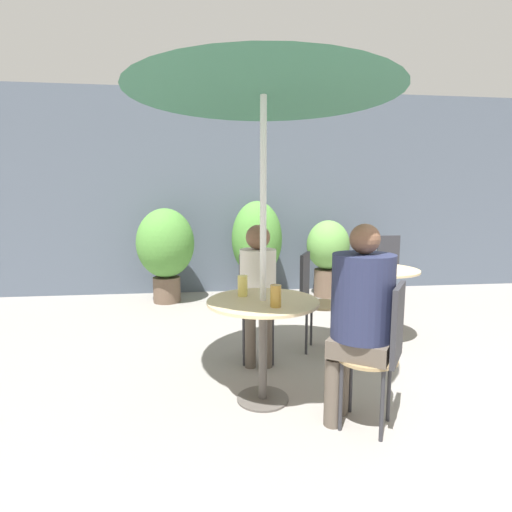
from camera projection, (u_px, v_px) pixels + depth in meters
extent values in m
plane|color=gray|center=(304.00, 414.00, 2.66)|extent=(20.00, 20.00, 0.00)
cube|color=#4C5666|center=(248.00, 193.00, 6.05)|extent=(10.00, 0.06, 3.00)
cylinder|color=#514C47|center=(263.00, 398.00, 2.84)|extent=(0.37, 0.37, 0.01)
cylinder|color=#514C47|center=(263.00, 351.00, 2.79)|extent=(0.06, 0.06, 0.69)
cylinder|color=#CCB284|center=(263.00, 302.00, 2.74)|extent=(0.77, 0.77, 0.02)
cylinder|color=#514C47|center=(375.00, 338.00, 4.07)|extent=(0.37, 0.37, 0.01)
cylinder|color=#514C47|center=(377.00, 305.00, 4.02)|extent=(0.06, 0.06, 0.69)
cylinder|color=#CCB284|center=(378.00, 270.00, 3.97)|extent=(0.80, 0.80, 0.02)
cylinder|color=#997F56|center=(367.00, 358.00, 2.45)|extent=(0.38, 0.38, 0.02)
cylinder|color=#2D2D33|center=(382.00, 406.00, 2.32)|extent=(0.02, 0.02, 0.44)
cylinder|color=#2D2D33|center=(389.00, 389.00, 2.54)|extent=(0.02, 0.02, 0.44)
cylinder|color=#2D2D33|center=(341.00, 397.00, 2.44)|extent=(0.02, 0.02, 0.44)
cylinder|color=#2D2D33|center=(351.00, 381.00, 2.65)|extent=(0.02, 0.02, 0.44)
cube|color=#2D2D33|center=(398.00, 324.00, 2.34)|extent=(0.20, 0.28, 0.46)
cylinder|color=#997F56|center=(258.00, 311.00, 3.49)|extent=(0.38, 0.38, 0.02)
cylinder|color=#2D2D33|center=(270.00, 331.00, 3.65)|extent=(0.02, 0.02, 0.44)
cylinder|color=#2D2D33|center=(244.00, 332.00, 3.63)|extent=(0.02, 0.02, 0.44)
cylinder|color=#2D2D33|center=(273.00, 340.00, 3.40)|extent=(0.02, 0.02, 0.44)
cylinder|color=#2D2D33|center=(244.00, 341.00, 3.39)|extent=(0.02, 0.02, 0.44)
cube|color=#2D2D33|center=(257.00, 280.00, 3.62)|extent=(0.32, 0.05, 0.46)
cylinder|color=#997F56|center=(382.00, 267.00, 5.70)|extent=(0.38, 0.38, 0.02)
cylinder|color=#2D2D33|center=(377.00, 285.00, 5.59)|extent=(0.02, 0.02, 0.44)
cylinder|color=#2D2D33|center=(393.00, 285.00, 5.63)|extent=(0.02, 0.02, 0.44)
cylinder|color=#2D2D33|center=(370.00, 282.00, 5.83)|extent=(0.02, 0.02, 0.44)
cylinder|color=#2D2D33|center=(385.00, 281.00, 5.87)|extent=(0.02, 0.02, 0.44)
cube|color=#2D2D33|center=(388.00, 252.00, 5.50)|extent=(0.32, 0.04, 0.46)
cylinder|color=#997F56|center=(322.00, 305.00, 3.69)|extent=(0.38, 0.38, 0.02)
cylinder|color=#2D2D33|center=(311.00, 323.00, 3.87)|extent=(0.02, 0.02, 0.44)
cylinder|color=#2D2D33|center=(306.00, 331.00, 3.64)|extent=(0.02, 0.02, 0.44)
cylinder|color=#2D2D33|center=(337.00, 326.00, 3.80)|extent=(0.02, 0.02, 0.44)
cylinder|color=#2D2D33|center=(333.00, 334.00, 3.57)|extent=(0.02, 0.02, 0.44)
cube|color=#2D2D33|center=(305.00, 278.00, 3.70)|extent=(0.16, 0.30, 0.46)
cylinder|color=brown|center=(340.00, 381.00, 2.64)|extent=(0.11, 0.11, 0.44)
cylinder|color=brown|center=(333.00, 392.00, 2.50)|extent=(0.11, 0.11, 0.44)
cube|color=brown|center=(361.00, 346.00, 2.46)|extent=(0.48, 0.47, 0.11)
cylinder|color=#232847|center=(363.00, 296.00, 2.42)|extent=(0.38, 0.38, 0.52)
sphere|color=brown|center=(365.00, 239.00, 2.37)|extent=(0.18, 0.18, 0.18)
cylinder|color=brown|center=(250.00, 342.00, 3.36)|extent=(0.09, 0.09, 0.44)
cylinder|color=brown|center=(267.00, 342.00, 3.37)|extent=(0.09, 0.09, 0.44)
cube|color=brown|center=(258.00, 306.00, 3.44)|extent=(0.28, 0.31, 0.09)
cylinder|color=beige|center=(258.00, 275.00, 3.40)|extent=(0.31, 0.31, 0.44)
sphere|color=brown|center=(258.00, 237.00, 3.35)|extent=(0.21, 0.21, 0.21)
cylinder|color=#B28433|center=(276.00, 296.00, 2.56)|extent=(0.07, 0.07, 0.14)
cylinder|color=#DBC65B|center=(243.00, 286.00, 2.85)|extent=(0.07, 0.07, 0.15)
cylinder|color=brown|center=(167.00, 289.00, 5.53)|extent=(0.37, 0.37, 0.35)
ellipsoid|color=#4C8938|center=(165.00, 243.00, 5.44)|extent=(0.78, 0.78, 0.95)
cylinder|color=#93664C|center=(257.00, 286.00, 5.85)|extent=(0.36, 0.36, 0.30)
ellipsoid|color=#4C8938|center=(257.00, 239.00, 5.75)|extent=(0.73, 0.73, 1.09)
cylinder|color=brown|center=(327.00, 283.00, 5.87)|extent=(0.38, 0.38, 0.40)
ellipsoid|color=#609947|center=(328.00, 245.00, 5.79)|extent=(0.62, 0.62, 0.72)
cylinder|color=silver|center=(263.00, 235.00, 2.68)|extent=(0.04, 0.04, 2.36)
cone|color=#33664C|center=(264.00, 72.00, 2.53)|extent=(1.76, 1.76, 0.28)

